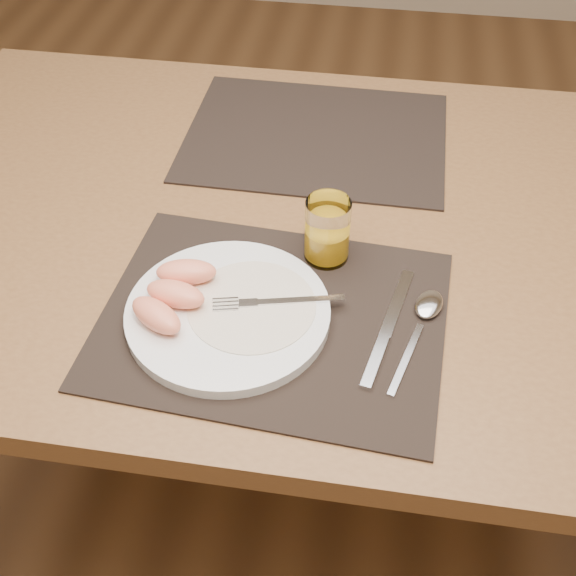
# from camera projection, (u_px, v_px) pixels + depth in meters

# --- Properties ---
(ground) EXTENTS (5.00, 5.00, 0.00)m
(ground) POSITION_uv_depth(u_px,v_px,m) (299.00, 473.00, 1.64)
(ground) COLOR brown
(ground) RESTS_ON ground
(table) EXTENTS (1.40, 0.90, 0.75)m
(table) POSITION_uv_depth(u_px,v_px,m) (304.00, 256.00, 1.17)
(table) COLOR brown
(table) RESTS_ON ground
(placemat_near) EXTENTS (0.47, 0.38, 0.00)m
(placemat_near) POSITION_uv_depth(u_px,v_px,m) (273.00, 318.00, 0.96)
(placemat_near) COLOR black
(placemat_near) RESTS_ON table
(placemat_far) EXTENTS (0.45, 0.35, 0.00)m
(placemat_far) POSITION_uv_depth(u_px,v_px,m) (316.00, 136.00, 1.27)
(placemat_far) COLOR black
(placemat_far) RESTS_ON table
(plate) EXTENTS (0.27, 0.27, 0.02)m
(plate) POSITION_uv_depth(u_px,v_px,m) (228.00, 313.00, 0.95)
(plate) COLOR white
(plate) RESTS_ON placemat_near
(plate_dressing) EXTENTS (0.17, 0.17, 0.00)m
(plate_dressing) POSITION_uv_depth(u_px,v_px,m) (252.00, 305.00, 0.95)
(plate_dressing) COLOR white
(plate_dressing) RESTS_ON plate
(fork) EXTENTS (0.17, 0.06, 0.00)m
(fork) POSITION_uv_depth(u_px,v_px,m) (267.00, 302.00, 0.95)
(fork) COLOR silver
(fork) RESTS_ON plate
(knife) EXTENTS (0.06, 0.22, 0.01)m
(knife) POSITION_uv_depth(u_px,v_px,m) (385.00, 336.00, 0.93)
(knife) COLOR silver
(knife) RESTS_ON placemat_near
(spoon) EXTENTS (0.07, 0.19, 0.01)m
(spoon) POSITION_uv_depth(u_px,v_px,m) (426.00, 312.00, 0.95)
(spoon) COLOR silver
(spoon) RESTS_ON placemat_near
(juice_glass) EXTENTS (0.06, 0.06, 0.10)m
(juice_glass) POSITION_uv_depth(u_px,v_px,m) (327.00, 233.00, 1.01)
(juice_glass) COLOR white
(juice_glass) RESTS_ON placemat_near
(grapefruit_wedges) EXTENTS (0.11, 0.15, 0.03)m
(grapefruit_wedges) POSITION_uv_depth(u_px,v_px,m) (173.00, 293.00, 0.94)
(grapefruit_wedges) COLOR #FF8F68
(grapefruit_wedges) RESTS_ON plate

